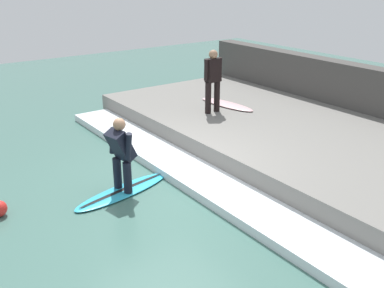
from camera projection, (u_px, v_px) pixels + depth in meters
The scene contains 8 objects.
ground_plane at pixel (168, 185), 8.49m from camera, with size 28.00×28.00×0.00m, color #426B60.
concrete_ledge at pixel (287, 137), 10.15m from camera, with size 4.40×9.92×0.51m, color slate.
back_wall at pixel (357, 97), 11.29m from camera, with size 0.50×10.42×1.61m, color #474442.
wave_foam_crest at pixel (191, 174), 8.75m from camera, with size 0.95×9.43×0.17m, color silver.
surfboard_riding at pixel (123, 191), 8.18m from camera, with size 2.13×0.90×0.07m.
surfer_riding at pixel (121, 151), 7.90m from camera, with size 0.51×0.63×1.36m.
surfer_waiting_near at pixel (213, 78), 10.76m from camera, with size 0.52×0.25×1.53m.
surfboard_waiting_near at pixel (227, 104), 11.61m from camera, with size 0.69×1.75×0.06m.
Camera 1 is at (-4.10, -6.45, 3.80)m, focal length 42.00 mm.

